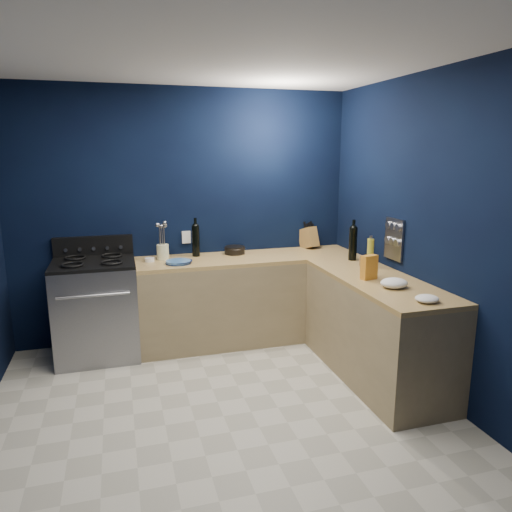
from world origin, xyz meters
name	(u,v)px	position (x,y,z in m)	size (l,w,h in m)	color
floor	(224,417)	(0.00, 0.00, -0.01)	(3.50, 3.50, 0.02)	#BBB5A4
ceiling	(217,49)	(0.00, 0.00, 2.61)	(3.50, 3.50, 0.02)	silver
wall_back	(185,216)	(0.00, 1.76, 1.30)	(3.50, 0.02, 2.60)	black
wall_right	(436,236)	(1.76, 0.00, 1.30)	(0.02, 3.50, 2.60)	black
wall_front	(325,345)	(0.00, -1.76, 1.30)	(3.50, 0.02, 2.60)	black
cab_back	(249,300)	(0.60, 1.44, 0.43)	(2.30, 0.63, 0.86)	#8F7B56
top_back	(249,258)	(0.60, 1.44, 0.88)	(2.30, 0.63, 0.04)	olive
cab_right	(375,330)	(1.44, 0.29, 0.43)	(0.63, 1.67, 0.86)	#8F7B56
top_right	(378,281)	(1.44, 0.29, 0.88)	(0.63, 1.67, 0.04)	olive
gas_range	(97,311)	(-0.93, 1.42, 0.46)	(0.76, 0.66, 0.92)	gray
oven_door	(96,323)	(-0.93, 1.10, 0.45)	(0.59, 0.02, 0.42)	black
cooktop	(93,263)	(-0.93, 1.42, 0.94)	(0.76, 0.66, 0.03)	black
backguard	(94,246)	(-0.93, 1.72, 1.04)	(0.76, 0.06, 0.20)	black
spice_panel	(394,239)	(1.74, 0.55, 1.18)	(0.02, 0.28, 0.38)	gray
wall_outlet	(186,237)	(0.00, 1.74, 1.08)	(0.09, 0.02, 0.13)	white
plate_stack	(178,262)	(-0.14, 1.32, 0.92)	(0.24, 0.24, 0.03)	#2E5892
ramekin	(150,260)	(-0.40, 1.48, 0.92)	(0.09, 0.09, 0.04)	white
utensil_crock	(163,252)	(-0.27, 1.55, 0.98)	(0.12, 0.12, 0.15)	#F4F0C7
wine_bottle_back	(196,241)	(0.08, 1.60, 1.06)	(0.08, 0.08, 0.32)	black
lemon_basket	(235,250)	(0.49, 1.59, 0.94)	(0.21, 0.21, 0.08)	black
knife_block	(308,238)	(1.36, 1.68, 1.01)	(0.12, 0.20, 0.22)	olive
wine_bottle_right	(353,244)	(1.55, 0.99, 1.06)	(0.08, 0.08, 0.33)	black
oil_bottle	(370,253)	(1.58, 0.68, 1.03)	(0.06, 0.06, 0.27)	#A8A42D
spice_jar_near	(362,261)	(1.52, 0.73, 0.95)	(0.05, 0.05, 0.10)	olive
spice_jar_far	(362,266)	(1.43, 0.55, 0.95)	(0.05, 0.05, 0.09)	olive
crouton_bag	(369,267)	(1.34, 0.29, 1.00)	(0.14, 0.07, 0.21)	#C33F10
towel_front	(394,283)	(1.41, 0.00, 0.94)	(0.22, 0.19, 0.08)	white
towel_end	(427,299)	(1.43, -0.39, 0.93)	(0.17, 0.16, 0.05)	white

